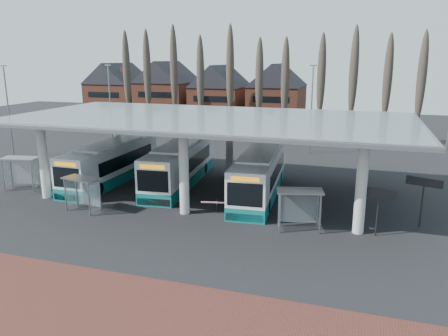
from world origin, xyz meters
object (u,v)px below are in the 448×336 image
(bus_2, at_px, (260,174))
(shelter_0, at_px, (22,166))
(shelter_1, at_px, (83,186))
(shelter_2, at_px, (299,200))
(bus_0, at_px, (112,163))
(bus_1, at_px, (180,165))

(bus_2, distance_m, shelter_0, 20.12)
(bus_2, xyz_separation_m, shelter_0, (-19.58, -4.62, 0.32))
(shelter_0, distance_m, shelter_1, 8.83)
(bus_2, height_order, shelter_2, bus_2)
(bus_0, bearing_deg, shelter_0, -142.01)
(bus_1, relative_size, shelter_0, 4.11)
(bus_2, bearing_deg, shelter_2, -62.07)
(bus_0, xyz_separation_m, bus_1, (6.21, 1.12, 0.04))
(shelter_1, bearing_deg, shelter_0, 170.05)
(bus_2, bearing_deg, shelter_0, -171.27)
(shelter_2, bearing_deg, shelter_1, 170.77)
(bus_1, height_order, shelter_0, bus_1)
(bus_0, bearing_deg, shelter_1, -72.88)
(bus_0, distance_m, bus_2, 13.72)
(shelter_2, bearing_deg, bus_1, 133.19)
(bus_0, bearing_deg, shelter_2, -20.34)
(bus_1, bearing_deg, bus_0, -175.44)
(bus_1, relative_size, shelter_1, 4.56)
(shelter_0, bearing_deg, bus_0, 26.73)
(bus_2, bearing_deg, shelter_1, -150.29)
(shelter_2, bearing_deg, shelter_0, 161.85)
(shelter_0, bearing_deg, bus_2, 1.76)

